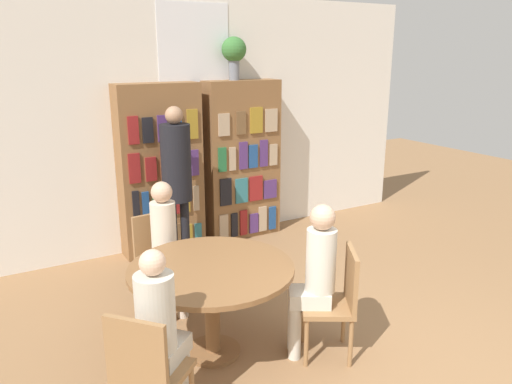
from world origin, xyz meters
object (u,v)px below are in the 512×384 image
chair_near_camera (147,370)px  librarian_standing (176,170)px  seated_reader_left (166,242)px  bookshelf_left (161,170)px  bookshelf_right (242,161)px  chair_left_side (159,256)px  seated_reader_back (160,327)px  seated_reader_right (314,273)px  chair_far_side (337,298)px  reading_table (212,280)px  flower_vase (234,52)px

chair_near_camera → librarian_standing: librarian_standing is taller
seated_reader_left → bookshelf_left: bearing=-113.5°
bookshelf_right → chair_near_camera: bearing=-127.7°
bookshelf_right → chair_near_camera: 3.71m
chair_left_side → seated_reader_back: size_ratio=0.73×
bookshelf_left → seated_reader_right: 2.70m
chair_left_side → chair_far_side: size_ratio=1.00×
seated_reader_back → librarian_standing: librarian_standing is taller
bookshelf_left → chair_left_side: (-0.50, -1.28, -0.50)m
bookshelf_right → seated_reader_left: (-1.58, -1.47, -0.30)m
chair_left_side → librarian_standing: size_ratio=0.50×
chair_left_side → seated_reader_right: 1.60m
chair_left_side → seated_reader_left: seated_reader_left is taller
bookshelf_right → librarian_standing: size_ratio=1.12×
reading_table → seated_reader_right: size_ratio=1.02×
chair_far_side → seated_reader_back: bearing=121.7°
bookshelf_left → seated_reader_right: size_ratio=1.60×
bookshelf_right → chair_left_side: bearing=-141.2°
reading_table → seated_reader_back: size_ratio=1.05×
bookshelf_right → chair_near_camera: (-2.24, -2.91, -0.50)m
bookshelf_left → reading_table: bookshelf_left is taller
reading_table → bookshelf_left: bearing=79.7°
chair_near_camera → seated_reader_right: bearing=58.3°
flower_vase → seated_reader_left: (-1.48, -1.47, -1.64)m
bookshelf_right → reading_table: bearing=-123.6°
flower_vase → bookshelf_right: bearing=-2.9°
chair_left_side → seated_reader_back: (-0.51, -1.50, 0.19)m
chair_left_side → seated_reader_right: bearing=114.0°
flower_vase → seated_reader_left: 2.65m
seated_reader_right → seated_reader_back: size_ratio=1.03×
bookshelf_right → chair_left_side: 2.11m
chair_left_side → chair_far_side: 1.75m
bookshelf_left → chair_far_side: size_ratio=2.25×
seated_reader_back → chair_left_side: bearing=120.0°
librarian_standing → seated_reader_left: bearing=-116.9°
chair_near_camera → chair_left_side: 1.75m
flower_vase → seated_reader_right: bearing=-105.1°
reading_table → seated_reader_right: 0.80m
chair_left_side → seated_reader_right: (0.77, -1.39, 0.21)m
librarian_standing → seated_reader_right: bearing=-83.0°
flower_vase → chair_far_side: bearing=-101.5°
bookshelf_right → seated_reader_right: size_ratio=1.60×
seated_reader_right → bookshelf_right: bearing=13.7°
seated_reader_left → librarian_standing: bearing=-122.1°
chair_near_camera → seated_reader_left: 1.60m
chair_near_camera → chair_left_side: size_ratio=1.00×
bookshelf_right → flower_vase: flower_vase is taller
bookshelf_right → chair_left_side: size_ratio=2.25×
flower_vase → reading_table: bearing=-121.8°
reading_table → seated_reader_back: seated_reader_back is taller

